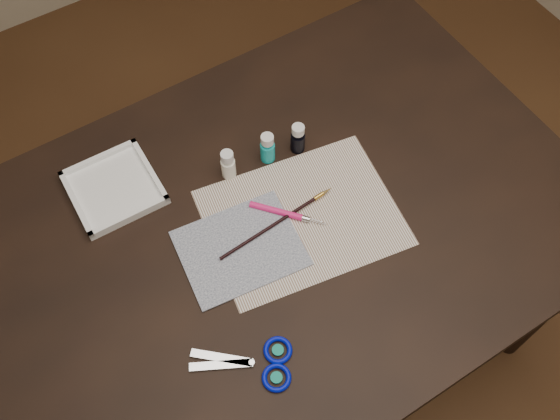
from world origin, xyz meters
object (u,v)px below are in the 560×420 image
paint_bottle_navy (298,138)px  scissors (241,366)px  paint_bottle_cyan (267,148)px  palette_tray (114,188)px  canvas (240,248)px  paint_bottle_white (228,164)px  paper (302,217)px

paint_bottle_navy → scissors: bearing=-134.5°
paint_bottle_cyan → paint_bottle_navy: 0.07m
palette_tray → canvas: bearing=-59.2°
paint_bottle_cyan → scissors: paint_bottle_cyan is taller
scissors → palette_tray: bearing=-57.9°
paint_bottle_navy → palette_tray: bearing=163.6°
paint_bottle_white → paint_bottle_navy: paint_bottle_navy is taller
paint_bottle_navy → palette_tray: (-0.39, 0.11, -0.03)m
paint_bottle_cyan → paper: bearing=-96.1°
paper → canvas: canvas is taller
paint_bottle_navy → paint_bottle_white: bearing=172.6°
paint_bottle_cyan → scissors: size_ratio=0.37×
canvas → palette_tray: size_ratio=1.33×
palette_tray → scissors: bearing=-85.5°
paper → paint_bottle_cyan: paint_bottle_cyan is taller
paper → paint_bottle_white: 0.19m
paint_bottle_cyan → palette_tray: paint_bottle_cyan is taller
paint_bottle_navy → paper: bearing=-119.6°
paper → palette_tray: (-0.30, 0.27, 0.01)m
paint_bottle_navy → scissors: size_ratio=0.37×
paper → canvas: (-0.15, 0.01, 0.00)m
scissors → paper: bearing=-114.7°
paint_bottle_cyan → palette_tray: size_ratio=0.43×
paint_bottle_cyan → scissors: (-0.28, -0.37, -0.03)m
paint_bottle_navy → scissors: (-0.35, -0.36, -0.03)m
paint_bottle_white → canvas: bearing=-112.8°
palette_tray → paint_bottle_navy: bearing=-16.4°
paint_bottle_cyan → palette_tray: bearing=162.4°
paint_bottle_white → scissors: size_ratio=0.36×
paint_bottle_white → paint_bottle_cyan: bearing=-5.1°
paper → scissors: size_ratio=1.86×
canvas → paper: bearing=-2.2°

